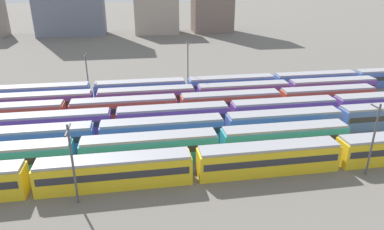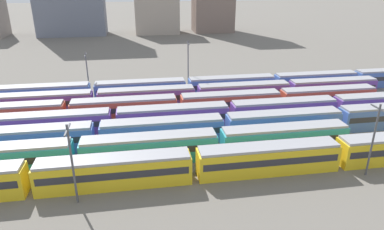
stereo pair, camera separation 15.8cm
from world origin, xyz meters
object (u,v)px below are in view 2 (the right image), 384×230
Objects in this scene: catenary_pole_2 at (374,137)px; catenary_pole_3 at (188,64)px; train_track_3 at (229,113)px; train_track_0 at (194,164)px; train_track_1 at (150,148)px; catenary_pole_0 at (72,161)px; train_track_5 at (196,95)px; train_track_2 at (283,123)px; train_track_6 at (274,83)px; train_track_4 at (179,105)px; catenary_pole_1 at (87,72)px.

catenary_pole_3 reaches higher than catenary_pole_2.
train_track_3 is 19.62m from catenary_pole_3.
train_track_0 is 7.28m from train_track_1.
catenary_pole_3 is (4.55, 34.35, 4.12)m from train_track_0.
catenary_pole_0 is (-22.13, -18.37, 3.32)m from train_track_3.
train_track_1 is 0.75× the size of train_track_5.
train_track_0 and train_track_2 have the same top height.
train_track_1 and train_track_2 have the same top height.
catenary_pole_3 reaches higher than catenary_pole_0.
train_track_5 is at bearing 64.54° from train_track_1.
train_track_6 is 11.90× the size of catenary_pole_2.
train_track_2 and train_track_3 have the same top height.
catenary_pole_0 is at bearing -140.31° from train_track_3.
catenary_pole_2 reaches higher than train_track_4.
train_track_3 is at bearing -33.45° from train_track_4.
train_track_2 is 18.37m from train_track_4.
catenary_pole_0 is 37.27m from catenary_pole_1.
train_track_1 is at bearing 43.51° from catenary_pole_0.
train_track_4 is 31.51m from catenary_pole_2.
catenary_pole_2 is (37.52, -37.15, 0.12)m from catenary_pole_1.
train_track_0 and train_track_3 have the same top height.
catenary_pole_1 is (-38.78, 3.21, 3.24)m from train_track_6.
train_track_0 and train_track_5 have the same top height.
catenary_pole_2 is at bearing -65.51° from catenary_pole_3.
train_track_0 is 38.59m from train_track_6.
catenary_pole_2 reaches higher than train_track_1.
train_track_0 is 17.83m from train_track_3.
catenary_pole_2 is at bearing -48.72° from train_track_4.
train_track_3 and train_track_6 have the same top height.
catenary_pole_3 reaches higher than catenary_pole_1.
catenary_pole_0 is (-13.49, -2.77, 3.32)m from train_track_0.
train_track_1 is (-5.09, 5.20, -0.00)m from train_track_0.
catenary_pole_1 is 20.65m from catenary_pole_3.
catenary_pole_0 reaches higher than train_track_1.
catenary_pole_3 is at bearing 114.49° from catenary_pole_2.
catenary_pole_0 is 41.27m from catenary_pole_3.
train_track_1 is at bearing 163.33° from catenary_pole_2.
train_track_1 is 30.97m from catenary_pole_3.
train_track_0 is 14.16m from catenary_pole_0.
catenary_pole_2 is at bearing -44.71° from catenary_pole_1.
train_track_4 is (-7.87, 5.20, 0.00)m from train_track_3.
train_track_3 is 9.43m from train_track_4.
train_track_6 is 10.30× the size of catenary_pole_3.
catenary_pole_0 reaches higher than train_track_3.
train_track_0 is 20.81m from train_track_4.
catenary_pole_3 is at bearing 102.32° from train_track_3.
catenary_pole_0 reaches higher than train_track_2.
catenary_pole_3 reaches higher than train_track_6.
catenary_pole_1 reaches higher than train_track_4.
train_track_1 is 27.90m from catenary_pole_2.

